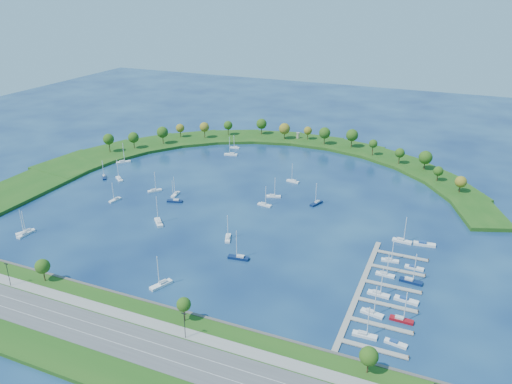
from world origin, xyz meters
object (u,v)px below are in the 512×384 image
at_px(moored_boat_16, 175,194).
at_px(docked_boat_6, 385,274).
at_px(harbor_tower, 298,135).
at_px(moored_boat_4, 316,203).
at_px(moored_boat_9, 115,199).
at_px(moored_boat_17, 265,204).
at_px(docked_boat_5, 406,300).
at_px(docked_boat_3, 401,319).
at_px(docked_boat_8, 390,260).
at_px(docked_boat_10, 402,240).
at_px(docked_boat_1, 395,343).
at_px(moored_boat_8, 25,234).
at_px(docked_boat_4, 378,293).
at_px(moored_boat_3, 104,177).
at_px(moored_boat_18, 228,238).
at_px(moored_boat_13, 119,178).
at_px(moored_boat_2, 293,181).
at_px(moored_boat_5, 159,222).
at_px(docked_boat_2, 372,312).
at_px(moored_boat_0, 161,284).
at_px(moored_boat_10, 155,190).
at_px(docked_boat_11, 424,244).
at_px(moored_boat_7, 273,196).
at_px(moored_boat_12, 175,200).
at_px(moored_boat_11, 26,232).
at_px(dock_system, 378,293).
at_px(moored_boat_1, 123,162).
at_px(docked_boat_0, 365,334).
at_px(moored_boat_6, 231,154).
at_px(docked_boat_9, 414,268).
at_px(docked_boat_7, 411,280).

relative_size(moored_boat_16, docked_boat_6, 1.01).
relative_size(harbor_tower, docked_boat_6, 0.39).
xyz_separation_m(moored_boat_4, moored_boat_9, (-104.88, -39.40, -0.05)).
bearing_deg(moored_boat_17, docked_boat_5, -28.55).
bearing_deg(docked_boat_3, docked_boat_8, 106.66).
xyz_separation_m(moored_boat_16, docked_boat_10, (127.20, -5.90, 0.04)).
distance_m(moored_boat_4, docked_boat_1, 114.72).
xyz_separation_m(moored_boat_8, docked_boat_4, (166.14, 16.72, 0.00)).
relative_size(moored_boat_3, moored_boat_18, 0.95).
xyz_separation_m(moored_boat_13, moored_boat_18, (95.09, -42.25, -0.02)).
height_order(moored_boat_2, docked_boat_10, docked_boat_10).
bearing_deg(moored_boat_5, docked_boat_4, -143.47).
distance_m(harbor_tower, docked_boat_4, 202.96).
xyz_separation_m(moored_boat_8, docked_boat_10, (168.53, 64.25, 0.02)).
distance_m(moored_boat_3, docked_boat_2, 193.92).
relative_size(moored_boat_0, docked_boat_1, 1.79).
distance_m(moored_boat_9, moored_boat_18, 79.22).
bearing_deg(docked_boat_8, moored_boat_13, 161.40).
distance_m(moored_boat_10, docked_boat_11, 151.22).
relative_size(moored_boat_8, docked_boat_1, 1.59).
distance_m(moored_boat_7, moored_boat_12, 55.37).
bearing_deg(docked_boat_8, docked_boat_1, -86.71).
bearing_deg(moored_boat_8, moored_boat_11, 35.99).
bearing_deg(docked_boat_10, moored_boat_0, -134.42).
relative_size(dock_system, moored_boat_16, 7.06).
height_order(moored_boat_9, moored_boat_10, moored_boat_10).
bearing_deg(moored_boat_9, moored_boat_18, 89.48).
distance_m(moored_boat_5, docked_boat_10, 119.40).
distance_m(moored_boat_2, moored_boat_13, 106.94).
height_order(moored_boat_3, moored_boat_11, moored_boat_11).
bearing_deg(moored_boat_10, moored_boat_1, 94.82).
relative_size(moored_boat_7, docked_boat_6, 1.04).
distance_m(dock_system, moored_boat_3, 188.85).
bearing_deg(moored_boat_7, moored_boat_3, 168.71).
distance_m(docked_boat_0, docked_boat_1, 10.48).
bearing_deg(moored_boat_16, moored_boat_6, 174.29).
relative_size(moored_boat_16, docked_boat_4, 0.92).
height_order(moored_boat_18, docked_boat_5, moored_boat_18).
xyz_separation_m(harbor_tower, moored_boat_3, (-86.24, -120.81, -3.41)).
distance_m(moored_boat_5, docked_boat_5, 125.47).
relative_size(moored_boat_9, moored_boat_18, 0.90).
relative_size(moored_boat_1, docked_boat_9, 1.74).
height_order(docked_boat_7, docked_boat_11, docked_boat_7).
height_order(moored_boat_11, moored_boat_17, moored_boat_11).
relative_size(docked_boat_1, docked_boat_10, 0.60).
bearing_deg(docked_boat_3, docked_boat_10, 99.77).
bearing_deg(docked_boat_5, moored_boat_2, 135.64).
distance_m(moored_boat_11, docked_boat_10, 180.90).
height_order(docked_boat_1, docked_boat_10, docked_boat_10).
xyz_separation_m(moored_boat_11, moored_boat_18, (93.21, 33.10, -0.02)).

